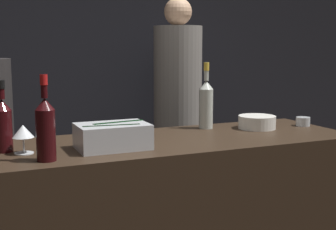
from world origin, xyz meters
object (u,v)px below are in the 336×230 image
(ice_bin_with_bottles, at_px, (113,135))
(wine_glass, at_px, (23,132))
(red_wine_bottle_black_foil, at_px, (2,123))
(bowl_white, at_px, (257,122))
(rose_wine_bottle, at_px, (206,102))
(candle_votive, at_px, (303,121))
(person_in_hoodie, at_px, (178,110))
(person_grey_polo, at_px, (178,106))
(red_wine_bottle_tall, at_px, (46,127))

(ice_bin_with_bottles, distance_m, wine_glass, 0.40)
(ice_bin_with_bottles, xyz_separation_m, red_wine_bottle_black_foil, (-0.47, 0.13, 0.07))
(bowl_white, bearing_deg, wine_glass, -174.44)
(ice_bin_with_bottles, xyz_separation_m, rose_wine_bottle, (0.65, 0.31, 0.09))
(candle_votive, relative_size, person_in_hoodie, 0.05)
(ice_bin_with_bottles, xyz_separation_m, person_in_hoodie, (1.16, 1.79, -0.17))
(wine_glass, bearing_deg, person_in_hoodie, 48.23)
(red_wine_bottle_black_foil, bearing_deg, bowl_white, 2.22)
(ice_bin_with_bottles, distance_m, bowl_white, 0.93)
(red_wine_bottle_black_foil, xyz_separation_m, rose_wine_bottle, (1.12, 0.18, 0.02))
(wine_glass, xyz_separation_m, person_grey_polo, (1.28, 1.15, -0.08))
(bowl_white, relative_size, person_in_hoodie, 0.13)
(bowl_white, bearing_deg, person_grey_polo, 91.66)
(red_wine_bottle_black_foil, bearing_deg, ice_bin_with_bottles, -15.30)
(candle_votive, bearing_deg, ice_bin_with_bottles, -173.05)
(candle_votive, xyz_separation_m, rose_wine_bottle, (-0.57, 0.16, 0.12))
(red_wine_bottle_tall, distance_m, red_wine_bottle_black_foil, 0.29)
(candle_votive, bearing_deg, red_wine_bottle_tall, -170.22)
(red_wine_bottle_black_foil, height_order, person_in_hoodie, person_in_hoodie)
(red_wine_bottle_black_foil, bearing_deg, person_grey_polo, 38.57)
(ice_bin_with_bottles, xyz_separation_m, person_grey_polo, (0.88, 1.21, -0.05))
(candle_votive, xyz_separation_m, person_grey_polo, (-0.33, 1.06, -0.01))
(bowl_white, distance_m, red_wine_bottle_black_foil, 1.39)
(red_wine_bottle_black_foil, xyz_separation_m, person_grey_polo, (1.35, 1.08, -0.12))
(red_wine_bottle_tall, bearing_deg, wine_glass, 112.40)
(candle_votive, bearing_deg, rose_wine_bottle, 164.45)
(candle_votive, bearing_deg, person_in_hoodie, 91.91)
(bowl_white, relative_size, rose_wine_bottle, 0.56)
(rose_wine_bottle, relative_size, person_in_hoodie, 0.23)
(ice_bin_with_bottles, height_order, wine_glass, wine_glass)
(bowl_white, height_order, person_grey_polo, person_grey_polo)
(red_wine_bottle_black_foil, bearing_deg, rose_wine_bottle, 9.03)
(red_wine_bottle_black_foil, height_order, person_grey_polo, person_grey_polo)
(wine_glass, height_order, person_grey_polo, person_grey_polo)
(person_grey_polo, bearing_deg, candle_votive, 121.68)
(ice_bin_with_bottles, relative_size, wine_glass, 2.58)
(red_wine_bottle_tall, xyz_separation_m, red_wine_bottle_black_foil, (-0.15, 0.25, -0.01))
(person_in_hoodie, bearing_deg, person_grey_polo, -29.27)
(wine_glass, xyz_separation_m, candle_votive, (1.61, 0.09, -0.07))
(ice_bin_with_bottles, distance_m, person_grey_polo, 1.50)
(bowl_white, distance_m, rose_wine_bottle, 0.31)
(wine_glass, bearing_deg, red_wine_bottle_black_foil, 137.03)
(wine_glass, height_order, candle_votive, wine_glass)
(candle_votive, bearing_deg, bowl_white, 173.52)
(person_in_hoodie, bearing_deg, wine_glass, -45.70)
(red_wine_bottle_black_foil, relative_size, person_grey_polo, 0.17)
(ice_bin_with_bottles, bearing_deg, person_grey_polo, 53.83)
(bowl_white, xyz_separation_m, person_grey_polo, (-0.03, 1.03, -0.03))
(rose_wine_bottle, bearing_deg, bowl_white, -24.95)
(wine_glass, height_order, rose_wine_bottle, rose_wine_bottle)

